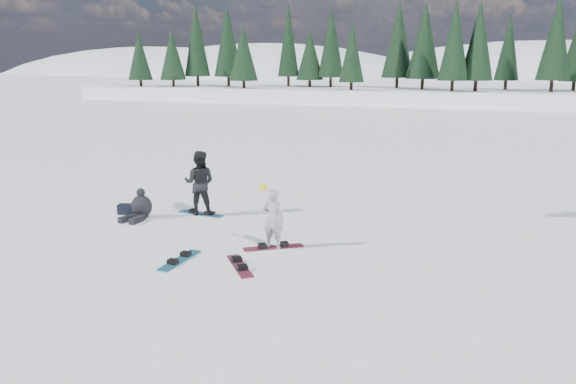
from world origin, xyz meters
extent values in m
plane|color=white|center=(0.00, 0.00, 0.00)|extent=(420.00, 420.00, 0.00)
cube|color=white|center=(0.00, 55.00, -1.00)|extent=(90.00, 14.00, 5.00)
ellipsoid|color=white|center=(-70.00, 170.00, -13.61)|extent=(143.00, 110.00, 49.50)
ellipsoid|color=white|center=(20.00, 200.00, -14.63)|extent=(182.00, 140.00, 53.20)
ellipsoid|color=white|center=(-140.00, 210.00, -14.30)|extent=(169.00, 130.00, 52.00)
cone|color=black|center=(-38.00, 55.00, 5.25)|extent=(3.20, 3.20, 7.50)
cone|color=black|center=(-34.55, 55.00, 5.25)|extent=(3.20, 3.20, 7.50)
cone|color=black|center=(-31.09, 55.00, 5.25)|extent=(3.20, 3.20, 7.50)
cone|color=black|center=(-27.64, 55.00, 5.25)|extent=(3.20, 3.20, 7.50)
cone|color=black|center=(-24.18, 55.00, 5.25)|extent=(3.20, 3.20, 7.50)
cone|color=black|center=(-20.73, 55.00, 5.25)|extent=(3.20, 3.20, 7.50)
cone|color=black|center=(-17.27, 55.00, 5.25)|extent=(3.20, 3.20, 7.50)
cone|color=black|center=(-13.82, 55.00, 5.25)|extent=(3.20, 3.20, 7.50)
cone|color=black|center=(-10.36, 55.00, 5.25)|extent=(3.20, 3.20, 7.50)
cone|color=black|center=(-6.91, 55.00, 5.25)|extent=(3.20, 3.20, 7.50)
cone|color=black|center=(-3.45, 55.00, 5.25)|extent=(3.20, 3.20, 7.50)
cone|color=black|center=(0.00, 55.00, 5.25)|extent=(3.20, 3.20, 7.50)
cone|color=black|center=(3.45, 55.00, 5.25)|extent=(3.20, 3.20, 7.50)
cone|color=black|center=(6.91, 55.00, 5.25)|extent=(3.20, 3.20, 7.50)
cone|color=black|center=(10.36, 55.00, 5.25)|extent=(3.20, 3.20, 7.50)
imported|color=#AFAEB3|center=(0.21, 0.42, 0.75)|extent=(0.56, 0.38, 1.49)
sphere|color=yellow|center=(0.01, 0.30, 1.54)|extent=(0.18, 0.18, 0.18)
imported|color=black|center=(-3.02, 2.63, 0.97)|extent=(1.09, 0.94, 1.94)
ellipsoid|color=black|center=(-4.45, 1.69, 0.35)|extent=(0.70, 0.62, 0.67)
sphere|color=black|center=(-4.45, 1.69, 0.76)|extent=(0.25, 0.25, 0.25)
cube|color=black|center=(-4.29, 1.22, 0.08)|extent=(0.17, 0.58, 0.17)
cube|color=black|center=(-4.61, 1.22, 0.08)|extent=(0.32, 0.61, 0.17)
cube|color=black|center=(-5.15, 1.89, 0.15)|extent=(0.51, 0.41, 0.30)
cube|color=maroon|center=(0.21, 0.42, 0.01)|extent=(1.40, 1.08, 0.03)
cube|color=#196C8A|center=(-3.02, 2.63, 0.01)|extent=(1.52, 0.48, 0.03)
cube|color=maroon|center=(-0.03, -1.04, 0.01)|extent=(1.14, 1.35, 0.03)
cube|color=teal|center=(-1.49, -1.18, 0.01)|extent=(0.31, 1.50, 0.03)
camera|label=1|loc=(5.04, -11.83, 4.45)|focal=35.00mm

